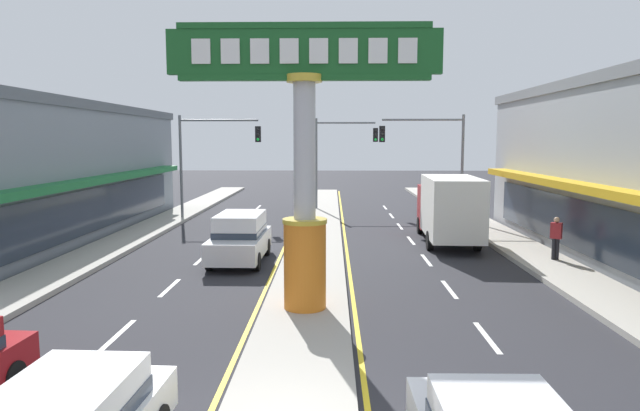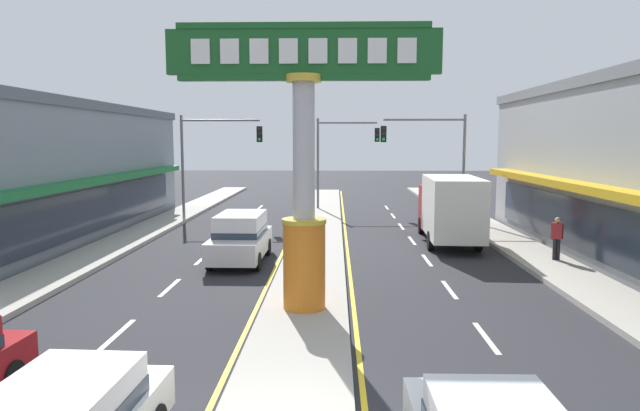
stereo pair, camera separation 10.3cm
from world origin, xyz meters
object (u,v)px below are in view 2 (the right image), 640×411
object	(u,v)px
district_sign	(304,164)
traffic_light_median_far	(340,148)
suv_far_right_lane	(241,237)
pedestrian_far_side	(557,236)
traffic_light_right_side	(433,149)
box_truck_near_right_lane	(450,207)
traffic_light_left_side	(212,149)

from	to	relation	value
district_sign	traffic_light_median_far	xyz separation A→B (m)	(1.17, 22.86, 0.09)
district_sign	suv_far_right_lane	bearing A→B (deg)	113.75
pedestrian_far_side	suv_far_right_lane	bearing A→B (deg)	179.30
suv_far_right_lane	pedestrian_far_side	xyz separation A→B (m)	(12.18, -0.15, 0.13)
traffic_light_median_far	suv_far_right_lane	size ratio (longest dim) A/B	1.34
traffic_light_right_side	pedestrian_far_side	distance (m)	11.73
traffic_light_median_far	box_truck_near_right_lane	distance (m)	13.50
traffic_light_right_side	traffic_light_median_far	size ratio (longest dim) A/B	1.00
traffic_light_left_side	pedestrian_far_side	xyz separation A→B (m)	(15.76, -11.61, -3.14)
pedestrian_far_side	traffic_light_right_side	bearing A→B (deg)	104.83
traffic_light_left_side	traffic_light_median_far	xyz separation A→B (m)	(7.61, 4.93, -0.05)
district_sign	traffic_light_median_far	distance (m)	22.89
box_truck_near_right_lane	pedestrian_far_side	bearing A→B (deg)	-52.25
traffic_light_left_side	suv_far_right_lane	xyz separation A→B (m)	(3.59, -11.46, -3.26)
traffic_light_median_far	box_truck_near_right_lane	world-z (taller)	traffic_light_median_far
traffic_light_median_far	pedestrian_far_side	bearing A→B (deg)	-63.74
traffic_light_left_side	traffic_light_right_side	size ratio (longest dim) A/B	1.00
suv_far_right_lane	pedestrian_far_side	size ratio (longest dim) A/B	2.81
box_truck_near_right_lane	pedestrian_far_side	distance (m)	5.35
box_truck_near_right_lane	pedestrian_far_side	xyz separation A→B (m)	(3.26, -4.21, -0.58)
traffic_light_right_side	suv_far_right_lane	xyz separation A→B (m)	(-9.28, -10.78, -3.26)
district_sign	traffic_light_left_side	size ratio (longest dim) A/B	1.23
traffic_light_left_side	traffic_light_right_side	world-z (taller)	same
traffic_light_right_side	suv_far_right_lane	size ratio (longest dim) A/B	1.34
district_sign	box_truck_near_right_lane	world-z (taller)	district_sign
pedestrian_far_side	traffic_light_left_side	bearing A→B (deg)	143.64
suv_far_right_lane	box_truck_near_right_lane	bearing A→B (deg)	24.45
suv_far_right_lane	traffic_light_left_side	bearing A→B (deg)	107.38
box_truck_near_right_lane	district_sign	bearing A→B (deg)	-119.97
traffic_light_left_side	box_truck_near_right_lane	world-z (taller)	traffic_light_left_side
pedestrian_far_side	box_truck_near_right_lane	bearing A→B (deg)	127.75
traffic_light_right_side	box_truck_near_right_lane	size ratio (longest dim) A/B	0.89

